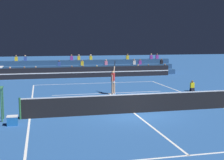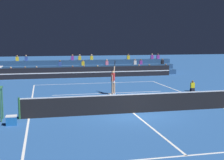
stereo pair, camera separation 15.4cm
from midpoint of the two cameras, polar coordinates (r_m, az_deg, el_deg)
ground_plane at (r=17.09m, az=3.77°, el=-6.04°), size 120.00×120.00×0.00m
court_lines at (r=17.08m, az=3.77°, el=-6.02°), size 11.10×23.90×0.01m
tennis_net at (r=16.97m, az=3.79°, el=-4.25°), size 12.00×0.10×1.10m
sponsor_banner_wall at (r=32.87m, az=-4.54°, el=1.44°), size 18.00×0.26×1.10m
bleacher_stand at (r=35.36m, az=-5.14°, el=2.02°), size 20.53×2.85×2.28m
ball_kid_courtside at (r=24.80m, az=14.28°, el=-1.24°), size 0.30×0.36×0.84m
tennis_player at (r=22.65m, az=0.01°, el=-0.14°), size 0.59×0.91×2.48m
tennis_ball at (r=20.83m, az=-8.64°, el=-3.56°), size 0.07×0.07×0.07m
equipment_cooler at (r=15.38m, az=-18.02°, el=-7.05°), size 0.50×0.38×0.45m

